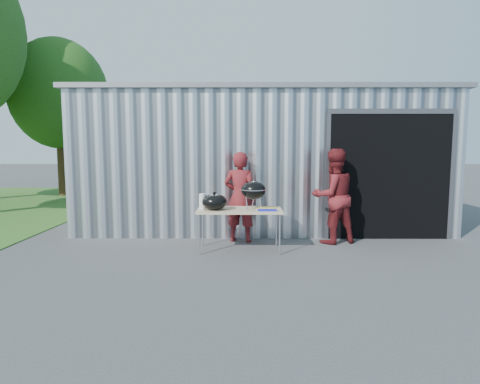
{
  "coord_description": "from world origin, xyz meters",
  "views": [
    {
      "loc": [
        0.34,
        -6.3,
        1.83
      ],
      "look_at": [
        0.31,
        0.81,
        1.05
      ],
      "focal_mm": 30.0,
      "sensor_mm": 36.0,
      "label": 1
    }
  ],
  "objects_px": {
    "person_cook": "(240,197)",
    "kettle_grill": "(253,186)",
    "folding_table": "(240,211)",
    "person_bystander": "(333,196)"
  },
  "relations": [
    {
      "from": "person_cook",
      "to": "person_bystander",
      "type": "height_order",
      "value": "person_bystander"
    },
    {
      "from": "person_cook",
      "to": "kettle_grill",
      "type": "bearing_deg",
      "value": 123.56
    },
    {
      "from": "folding_table",
      "to": "kettle_grill",
      "type": "xyz_separation_m",
      "value": [
        0.25,
        0.0,
        0.46
      ]
    },
    {
      "from": "person_bystander",
      "to": "kettle_grill",
      "type": "bearing_deg",
      "value": 2.96
    },
    {
      "from": "kettle_grill",
      "to": "folding_table",
      "type": "bearing_deg",
      "value": -179.83
    },
    {
      "from": "folding_table",
      "to": "person_bystander",
      "type": "xyz_separation_m",
      "value": [
        1.8,
        0.59,
        0.2
      ]
    },
    {
      "from": "folding_table",
      "to": "person_bystander",
      "type": "distance_m",
      "value": 1.91
    },
    {
      "from": "folding_table",
      "to": "person_cook",
      "type": "relative_size",
      "value": 0.85
    },
    {
      "from": "folding_table",
      "to": "kettle_grill",
      "type": "height_order",
      "value": "kettle_grill"
    },
    {
      "from": "folding_table",
      "to": "kettle_grill",
      "type": "distance_m",
      "value": 0.52
    }
  ]
}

